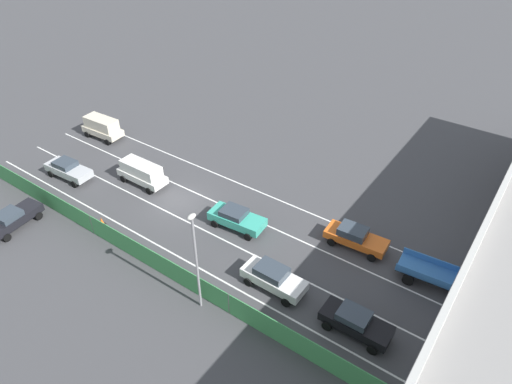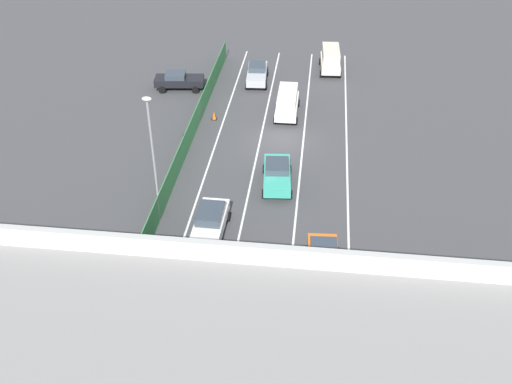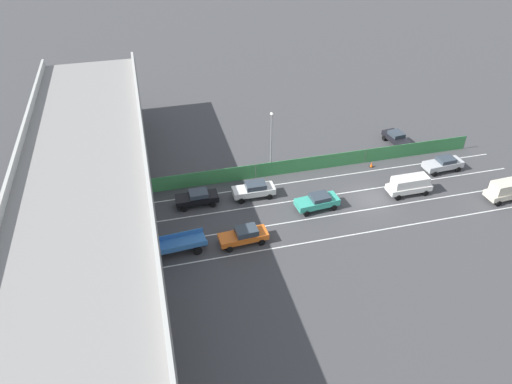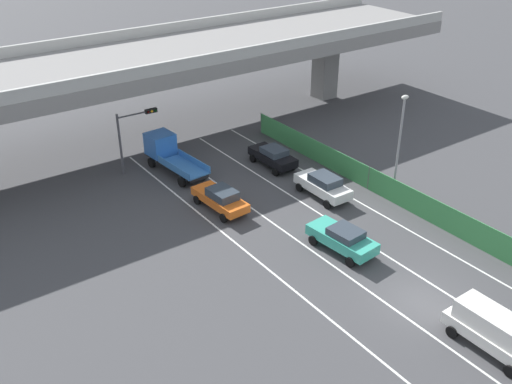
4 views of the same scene
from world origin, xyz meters
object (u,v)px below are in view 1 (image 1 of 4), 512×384
Objects in this scene: car_sedan_black at (356,322)px; traffic_light at (500,243)px; car_hatchback_white at (273,277)px; traffic_cone at (102,221)px; car_taxi_orange at (355,237)px; flatbed_truck_blue at (466,280)px; car_sedan_silver at (68,169)px; car_taxi_teal at (236,218)px; parked_sedan_dark at (13,218)px; street_lamp at (196,254)px; car_van_white at (142,172)px; car_van_cream at (102,127)px.

car_sedan_black is 11.04m from traffic_light.
car_hatchback_white is 6.71× the size of traffic_cone.
flatbed_truck_blue is at bearing 88.87° from car_taxi_orange.
car_sedan_silver is at bearing -109.28° from traffic_cone.
car_sedan_silver is 28.76m from car_sedan_black.
car_hatchback_white is at bearing -21.28° from car_taxi_orange.
car_sedan_black is at bearing -31.46° from traffic_light.
car_sedan_black is (0.41, 28.76, -0.01)m from car_sedan_silver.
car_sedan_black reaches higher than car_taxi_teal.
car_taxi_teal reaches higher than parked_sedan_dark.
traffic_light is at bearing 104.26° from car_sedan_silver.
car_hatchback_white is at bearing 143.71° from street_lamp.
parked_sedan_dark is 6.83m from traffic_cone.
car_taxi_orange is (-3.38, 8.61, -0.00)m from car_taxi_teal.
parked_sedan_dark is (6.47, -26.42, -0.02)m from car_sedan_black.
car_taxi_teal is 10.54m from car_van_white.
car_van_cream is 37.80m from traffic_light.
car_van_white reaches higher than car_taxi_teal.
car_hatchback_white reaches higher than car_sedan_black.
parked_sedan_dark is 35.72m from traffic_light.
car_sedan_black is 0.68× the size of flatbed_truck_blue.
car_taxi_teal is at bearing 90.39° from car_van_white.
car_taxi_orange is 13.01m from street_lamp.
car_sedan_black is 21.18m from traffic_cone.
car_taxi_orange reaches higher than car_sedan_silver.
street_lamp is (4.38, 19.64, 3.72)m from car_sedan_silver.
traffic_cone is (9.23, -25.64, -1.03)m from flatbed_truck_blue.
car_hatchback_white is 1.00× the size of parked_sedan_dark.
car_hatchback_white is at bearing -90.98° from car_sedan_black.
car_van_cream is 14.72m from parked_sedan_dark.
car_hatchback_white is at bearing 58.46° from car_taxi_teal.
traffic_cone is at bearing 127.84° from parked_sedan_dark.
car_taxi_orange is at bearing 104.78° from car_sedan_silver.
car_van_white is 0.97× the size of traffic_light.
traffic_light is (-2.04, 9.00, 2.64)m from car_taxi_orange.
car_van_white is 22.84m from car_sedan_black.
car_van_cream is 0.70× the size of flatbed_truck_blue.
car_taxi_orange is 26.72m from parked_sedan_dark.
traffic_light is at bearing 155.56° from flatbed_truck_blue.
parked_sedan_dark is at bearing -64.01° from traffic_light.
car_van_white reaches higher than parked_sedan_dark.
car_hatchback_white is 21.33m from parked_sedan_dark.
car_sedan_silver is at bearing 26.39° from car_van_cream.
car_taxi_orange is 7.87m from car_sedan_black.
car_taxi_teal is 10.86m from traffic_cone.
car_taxi_orange is at bearing -154.39° from car_sedan_black.
car_taxi_teal is at bearing -121.54° from car_hatchback_white.
car_taxi_teal is 16.93m from flatbed_truck_blue.
car_hatchback_white is (-0.11, -6.13, 0.05)m from car_sedan_black.
car_taxi_orange is at bearing 158.72° from car_hatchback_white.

